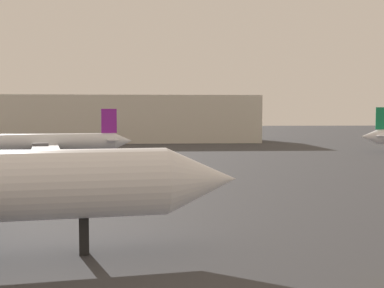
{
  "coord_description": "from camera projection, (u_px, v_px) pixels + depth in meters",
  "views": [
    {
      "loc": [
        -0.92,
        -8.36,
        7.4
      ],
      "look_at": [
        2.43,
        38.85,
        4.5
      ],
      "focal_mm": 45.48,
      "sensor_mm": 36.0,
      "label": 1
    }
  ],
  "objects": [
    {
      "name": "airplane_far_left",
      "position": [
        39.0,
        142.0,
        78.32
      ],
      "size": [
        30.6,
        25.72,
        8.3
      ],
      "rotation": [
        0.0,
        0.0,
        3.37
      ],
      "color": "silver",
      "rests_on": "ground_plane"
    },
    {
      "name": "terminal_building",
      "position": [
        119.0,
        119.0,
        133.06
      ],
      "size": [
        74.33,
        24.06,
        12.28
      ],
      "primitive_type": "cube",
      "color": "beige",
      "rests_on": "ground_plane"
    }
  ]
}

